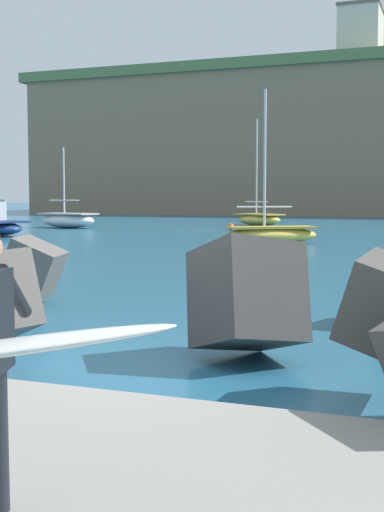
% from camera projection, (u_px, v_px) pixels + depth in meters
% --- Properties ---
extents(ground_plane, '(400.00, 400.00, 0.00)m').
position_uv_depth(ground_plane, '(133.00, 367.00, 8.83)').
color(ground_plane, '#235B7A').
extents(breakwater_jetty, '(29.76, 7.33, 2.04)m').
position_uv_depth(breakwater_jetty, '(181.00, 284.00, 9.85)').
color(breakwater_jetty, '#605B56').
rests_on(breakwater_jetty, ground).
extents(boat_near_centre, '(4.55, 3.64, 7.01)m').
position_uv_depth(boat_near_centre, '(271.00, 233.00, 31.84)').
color(boat_near_centre, '#EAC64C').
rests_on(boat_near_centre, ground).
extents(boat_near_right, '(4.64, 2.85, 5.56)m').
position_uv_depth(boat_near_right, '(68.00, 220.00, 48.13)').
color(boat_near_right, white).
rests_on(boat_near_right, ground).
extents(boat_mid_right, '(4.58, 3.99, 7.90)m').
position_uv_depth(boat_mid_right, '(259.00, 219.00, 51.72)').
color(boat_mid_right, '#EAC64C').
rests_on(boat_mid_right, ground).
extents(mooring_buoy_inner, '(0.44, 0.44, 0.44)m').
position_uv_depth(mooring_buoy_inner, '(231.00, 227.00, 45.08)').
color(mooring_buoy_inner, '#E54C1E').
rests_on(mooring_buoy_inner, ground).
extents(station_building_central, '(4.73, 6.94, 6.10)m').
position_uv_depth(station_building_central, '(361.00, 35.00, 79.50)').
color(station_building_central, beige).
rests_on(station_building_central, headland_bluff).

